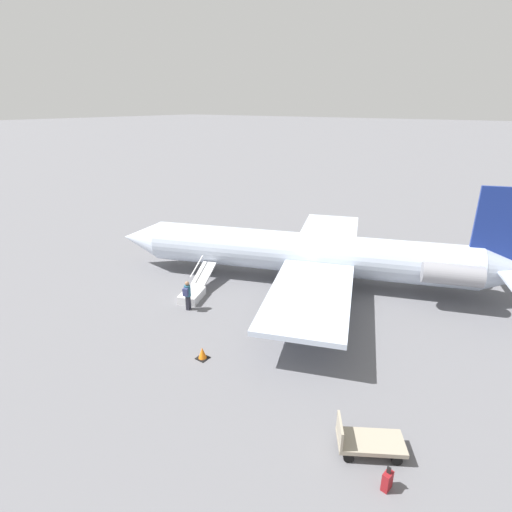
# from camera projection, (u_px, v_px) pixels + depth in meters

# --- Properties ---
(ground_plane) EXTENTS (600.00, 600.00, 0.00)m
(ground_plane) POSITION_uv_depth(u_px,v_px,m) (304.00, 282.00, 26.30)
(ground_plane) COLOR slate
(airplane_main) EXTENTS (25.82, 19.94, 6.81)m
(airplane_main) POSITION_uv_depth(u_px,v_px,m) (319.00, 254.00, 25.35)
(airplane_main) COLOR silver
(airplane_main) RESTS_ON ground
(boarding_stairs) EXTENTS (2.38, 4.11, 1.70)m
(boarding_stairs) POSITION_uv_depth(u_px,v_px,m) (194.00, 291.00, 24.15)
(boarding_stairs) COLOR silver
(boarding_stairs) RESTS_ON ground
(passenger) EXTENTS (0.44, 0.57, 1.74)m
(passenger) POSITION_uv_depth(u_px,v_px,m) (187.00, 294.00, 22.37)
(passenger) COLOR #23232D
(passenger) RESTS_ON ground
(luggage_cart) EXTENTS (2.45, 2.09, 1.22)m
(luggage_cart) POSITION_uv_depth(u_px,v_px,m) (367.00, 441.00, 13.29)
(luggage_cart) COLOR #9E937F
(luggage_cart) RESTS_ON ground
(suitcase) EXTENTS (0.27, 0.39, 0.88)m
(suitcase) POSITION_uv_depth(u_px,v_px,m) (387.00, 481.00, 12.05)
(suitcase) COLOR maroon
(suitcase) RESTS_ON ground
(traffic_cone_near_stairs) EXTENTS (0.52, 0.52, 0.57)m
(traffic_cone_near_stairs) POSITION_uv_depth(u_px,v_px,m) (202.00, 353.00, 18.29)
(traffic_cone_near_stairs) COLOR black
(traffic_cone_near_stairs) RESTS_ON ground
(traffic_cone_near_cart) EXTENTS (0.45, 0.45, 0.49)m
(traffic_cone_near_cart) POSITION_uv_depth(u_px,v_px,m) (397.00, 445.00, 13.43)
(traffic_cone_near_cart) COLOR black
(traffic_cone_near_cart) RESTS_ON ground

